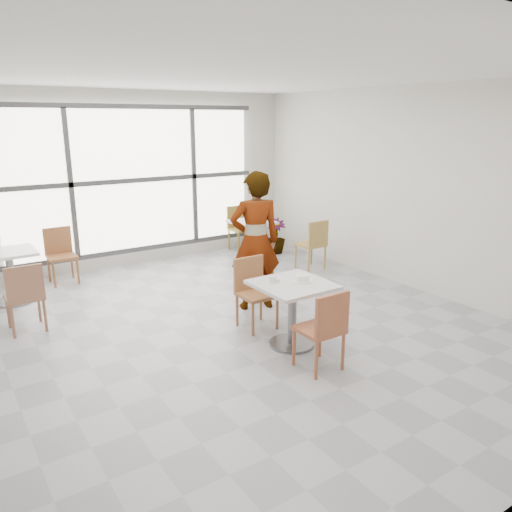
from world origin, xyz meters
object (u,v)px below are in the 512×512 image
chair_near (324,326)px  chair_far (253,287)px  bg_table_right (252,235)px  bg_chair_right_far (239,225)px  person (255,241)px  bg_table_left (10,269)px  oatmeal_bowl (302,278)px  bg_chair_right_near (314,241)px  bg_chair_left_near (25,293)px  bg_chair_left_far (60,251)px  coffee_cup (273,280)px  plant_right (276,236)px  main_table (292,302)px

chair_near → chair_far: bearing=-92.1°
bg_table_right → bg_chair_right_far: 0.87m
chair_far → person: 0.76m
chair_far → person: size_ratio=0.46×
bg_table_left → bg_table_right: same height
chair_far → oatmeal_bowl: size_ratio=4.14×
bg_table_left → bg_chair_right_near: bearing=-14.2°
person → bg_chair_left_near: bearing=1.2°
oatmeal_bowl → person: person is taller
bg_chair_left_far → bg_chair_right_near: size_ratio=1.00×
chair_near → coffee_cup: bearing=-85.5°
chair_far → coffee_cup: (-0.11, -0.57, 0.28)m
chair_far → oatmeal_bowl: bearing=-76.9°
person → bg_table_right: bearing=-104.1°
chair_near → oatmeal_bowl: (0.22, 0.65, 0.29)m
oatmeal_bowl → plant_right: 4.04m
chair_far → bg_table_left: size_ratio=1.16×
plant_right → bg_chair_left_far: bearing=173.0°
bg_chair_left_far → bg_table_right: bearing=-12.4°
oatmeal_bowl → bg_chair_right_near: (2.01, 2.16, -0.29)m
main_table → bg_table_left: same height
chair_far → bg_chair_left_far: size_ratio=1.00×
main_table → bg_chair_left_near: bg_chair_left_near is taller
bg_chair_left_far → bg_chair_right_near: (3.76, -1.73, 0.00)m
bg_table_right → chair_far: bearing=-123.0°
main_table → bg_table_left: 4.10m
person → chair_far: bearing=72.3°
coffee_cup → plant_right: bearing=53.5°
bg_chair_right_near → plant_right: 1.27m
oatmeal_bowl → bg_chair_right_near: bg_chair_right_near is taller
person → bg_chair_left_far: 3.31m
oatmeal_bowl → bg_table_left: (-2.56, 3.31, -0.31)m
bg_chair_right_far → coffee_cup: bearing=-116.8°
person → bg_chair_left_near: person is taller
bg_chair_left_near → person: bearing=163.1°
bg_table_right → bg_chair_left_far: size_ratio=0.86×
bg_chair_left_far → plant_right: size_ratio=1.29×
bg_table_right → plant_right: bearing=18.0°
bg_table_right → bg_chair_left_far: 3.25m
person → bg_chair_right_far: (1.47, 2.78, -0.44)m
oatmeal_bowl → coffee_cup: (-0.28, 0.16, -0.01)m
main_table → bg_chair_left_far: size_ratio=0.92×
chair_near → bg_chair_right_far: 5.03m
chair_far → bg_table_left: 3.51m
chair_near → bg_chair_right_far: same height
chair_far → bg_chair_left_near: same height
plant_right → person: bearing=-131.5°
main_table → bg_table_left: size_ratio=1.07×
main_table → bg_chair_right_far: bg_chair_right_far is taller
chair_far → bg_table_left: bearing=132.8°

